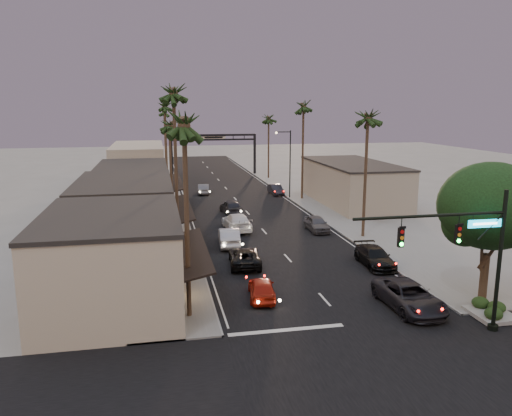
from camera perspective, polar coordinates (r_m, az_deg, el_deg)
name	(u,v)px	position (r m, az deg, el deg)	size (l,w,h in m)	color
ground	(243,208)	(60.48, -1.49, 0.04)	(200.00, 200.00, 0.00)	slate
road	(236,200)	(65.32, -2.25, 0.90)	(14.00, 120.00, 0.02)	black
cross_street	(399,384)	(24.20, 16.03, -18.73)	(80.00, 12.00, 0.02)	black
sidewalk_left	(162,193)	(71.40, -10.70, 1.66)	(5.00, 92.00, 0.12)	slate
sidewalk_right	(292,189)	(74.06, 4.16, 2.18)	(5.00, 92.00, 0.12)	slate
storefront_near	(113,261)	(31.90, -16.07, -5.84)	(8.00, 12.00, 5.50)	#C7B598
storefront_mid	(125,214)	(45.44, -14.73, -0.64)	(8.00, 14.00, 5.50)	gray
storefront_far	(133,188)	(61.20, -13.92, 2.22)	(8.00, 16.00, 5.00)	#C7B598
storefront_dist	(138,163)	(83.93, -13.32, 5.03)	(8.00, 20.00, 6.00)	gray
building_right	(353,184)	(63.91, 10.97, 2.73)	(8.00, 18.00, 5.00)	gray
traffic_signal	(469,242)	(28.30, 23.18, -3.62)	(8.51, 0.22, 7.80)	black
corner_tree	(492,209)	(33.01, 25.38, -0.15)	(6.20, 6.20, 8.80)	#38281C
planter	(491,317)	(32.67, 25.26, -11.23)	(2.20, 2.60, 0.24)	gray
arch	(214,144)	(89.21, -4.86, 7.30)	(15.20, 0.40, 7.27)	black
streetlight_right	(288,159)	(65.99, 3.69, 5.67)	(2.13, 0.30, 9.00)	black
streetlight_left	(177,152)	(76.75, -8.98, 6.37)	(2.13, 0.30, 9.00)	black
palm_la	(184,117)	(27.44, -8.26, 10.20)	(3.20, 3.20, 13.20)	#38281C
palm_lb	(173,89)	(40.45, -9.43, 13.30)	(3.20, 3.20, 15.20)	#38281C
palm_lc	(169,122)	(54.44, -9.89, 9.71)	(3.20, 3.20, 12.20)	#38281C
palm_ld	(165,104)	(73.41, -10.39, 11.63)	(3.20, 3.20, 14.20)	#38281C
palm_ra	(368,113)	(46.36, 12.70, 10.53)	(3.20, 3.20, 13.20)	#38281C
palm_rb	(304,103)	(65.16, 5.46, 11.81)	(3.20, 3.20, 14.20)	#38281C
palm_rc	(269,116)	(84.52, 1.46, 10.45)	(3.20, 3.20, 12.20)	#38281C
palm_far	(164,110)	(96.41, -10.48, 10.98)	(3.20, 3.20, 13.20)	#38281C
oncoming_red	(262,288)	(32.10, 0.66, -9.17)	(1.61, 4.00, 1.36)	#A01B0B
oncoming_pickup	(245,257)	(38.53, -1.31, -5.58)	(2.30, 4.98, 1.38)	black
oncoming_silver	(229,237)	(43.95, -3.10, -3.29)	(1.70, 4.88, 1.61)	#AEAEB3
oncoming_white	(237,222)	(49.45, -2.21, -1.58)	(2.32, 5.70, 1.65)	silver
oncoming_dgrey	(231,207)	(57.01, -2.89, 0.14)	(1.88, 4.68, 1.59)	black
oncoming_grey_far	(203,189)	(70.28, -6.03, 2.17)	(1.48, 4.24, 1.40)	#56565C
curbside_near	(409,296)	(31.89, 17.10, -9.63)	(2.63, 5.71, 1.59)	black
curbside_black	(375,257)	(39.47, 13.43, -5.45)	(2.01, 4.95, 1.44)	black
curbside_grey	(317,224)	(49.36, 6.94, -1.78)	(1.75, 4.34, 1.48)	#45454A
curbside_far	(276,190)	(69.57, 2.27, 2.13)	(1.46, 4.19, 1.38)	black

